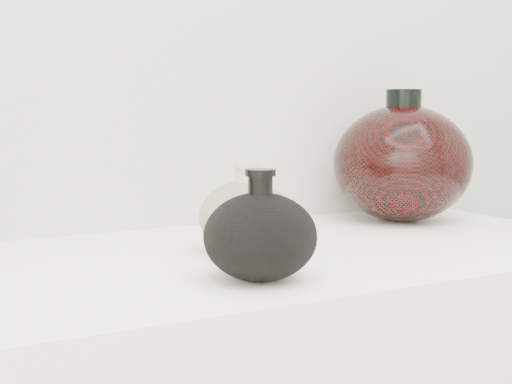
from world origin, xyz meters
TOP-DOWN VIEW (x-y plane):
  - black_gourd_vase at (-0.01, 0.81)m, footprint 0.14×0.14m
  - cream_gourd_vase at (0.05, 0.95)m, footprint 0.13×0.13m
  - right_round_pot at (0.42, 1.07)m, footprint 0.26×0.26m

SIDE VIEW (x-z plane):
  - cream_gourd_vase at x=0.05m, z-range 0.89..1.01m
  - black_gourd_vase at x=-0.01m, z-range 0.89..1.01m
  - right_round_pot at x=0.42m, z-range 0.89..1.12m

